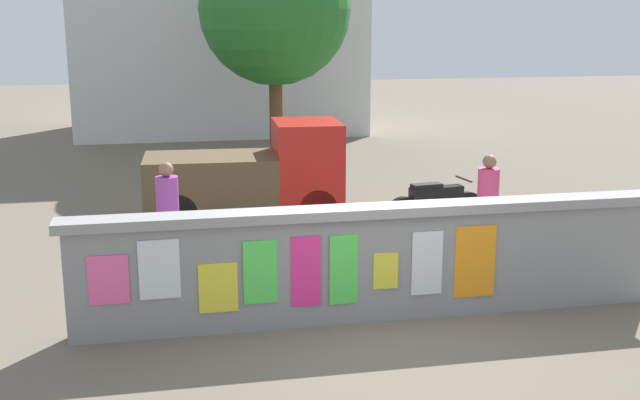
{
  "coord_description": "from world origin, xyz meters",
  "views": [
    {
      "loc": [
        -2.54,
        -9.03,
        3.72
      ],
      "look_at": [
        -0.33,
        1.91,
        1.12
      ],
      "focal_mm": 44.01,
      "sensor_mm": 36.0,
      "label": 1
    }
  ],
  "objects_px": {
    "auto_rickshaw_truck": "(254,173)",
    "motorcycle": "(434,202)",
    "person_bystander": "(168,204)",
    "tree_roadside": "(275,9)",
    "bicycle_near": "(391,248)",
    "person_walking": "(488,194)"
  },
  "relations": [
    {
      "from": "auto_rickshaw_truck",
      "to": "motorcycle",
      "type": "distance_m",
      "value": 3.36
    },
    {
      "from": "person_bystander",
      "to": "auto_rickshaw_truck",
      "type": "bearing_deg",
      "value": 57.53
    },
    {
      "from": "tree_roadside",
      "to": "bicycle_near",
      "type": "bearing_deg",
      "value": -88.43
    },
    {
      "from": "person_walking",
      "to": "tree_roadside",
      "type": "relative_size",
      "value": 0.27
    },
    {
      "from": "person_bystander",
      "to": "tree_roadside",
      "type": "height_order",
      "value": "tree_roadside"
    },
    {
      "from": "person_walking",
      "to": "person_bystander",
      "type": "bearing_deg",
      "value": 176.1
    },
    {
      "from": "tree_roadside",
      "to": "auto_rickshaw_truck",
      "type": "bearing_deg",
      "value": -101.83
    },
    {
      "from": "auto_rickshaw_truck",
      "to": "person_walking",
      "type": "xyz_separation_m",
      "value": [
        3.39,
        -2.87,
        0.09
      ]
    },
    {
      "from": "auto_rickshaw_truck",
      "to": "person_bystander",
      "type": "distance_m",
      "value": 3.0
    },
    {
      "from": "person_bystander",
      "to": "tree_roadside",
      "type": "xyz_separation_m",
      "value": [
        2.97,
        9.01,
        2.94
      ]
    },
    {
      "from": "motorcycle",
      "to": "bicycle_near",
      "type": "bearing_deg",
      "value": -122.6
    },
    {
      "from": "bicycle_near",
      "to": "person_bystander",
      "type": "relative_size",
      "value": 1.06
    },
    {
      "from": "bicycle_near",
      "to": "tree_roadside",
      "type": "xyz_separation_m",
      "value": [
        -0.27,
        9.94,
        3.56
      ]
    },
    {
      "from": "person_walking",
      "to": "tree_roadside",
      "type": "bearing_deg",
      "value": 102.31
    },
    {
      "from": "person_walking",
      "to": "tree_roadside",
      "type": "height_order",
      "value": "tree_roadside"
    },
    {
      "from": "auto_rickshaw_truck",
      "to": "bicycle_near",
      "type": "height_order",
      "value": "auto_rickshaw_truck"
    },
    {
      "from": "motorcycle",
      "to": "person_bystander",
      "type": "bearing_deg",
      "value": -163.32
    },
    {
      "from": "auto_rickshaw_truck",
      "to": "bicycle_near",
      "type": "relative_size",
      "value": 2.14
    },
    {
      "from": "motorcycle",
      "to": "person_bystander",
      "type": "distance_m",
      "value": 4.98
    },
    {
      "from": "auto_rickshaw_truck",
      "to": "motorcycle",
      "type": "xyz_separation_m",
      "value": [
        3.14,
        -1.11,
        -0.44
      ]
    },
    {
      "from": "bicycle_near",
      "to": "person_bystander",
      "type": "bearing_deg",
      "value": 163.87
    },
    {
      "from": "bicycle_near",
      "to": "auto_rickshaw_truck",
      "type": "bearing_deg",
      "value": 115.13
    }
  ]
}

